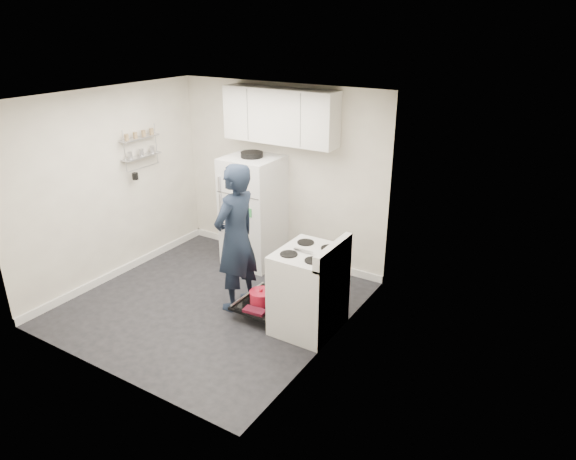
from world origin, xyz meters
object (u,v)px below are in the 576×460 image
Objects in this scene: open_oven_door at (263,300)px; refrigerator at (253,211)px; person at (236,238)px; electric_range at (308,291)px.

open_oven_door is 1.56m from refrigerator.
person is at bearing -64.23° from refrigerator.
person is (-0.37, 0.00, 0.71)m from open_oven_door.
open_oven_door is 0.43× the size of refrigerator.
open_oven_door is at bearing -50.88° from refrigerator.
refrigerator is (-1.50, 1.10, 0.31)m from electric_range.
refrigerator is (-0.91, 1.12, 0.59)m from open_oven_door.
open_oven_door is at bearing 93.04° from person.
electric_range is 0.61× the size of person.
open_oven_door is (-0.59, -0.02, -0.28)m from electric_range.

